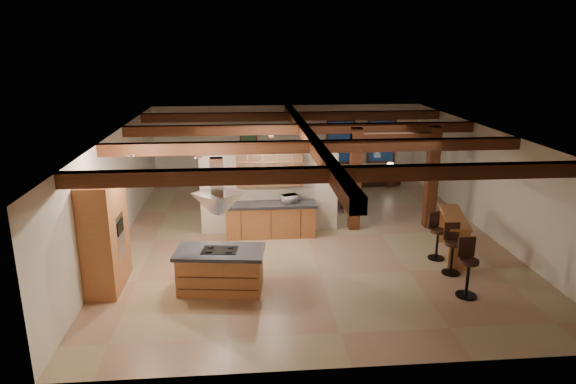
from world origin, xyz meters
name	(u,v)px	position (x,y,z in m)	size (l,w,h in m)	color
ground	(307,236)	(0.00, 0.00, 0.00)	(12.00, 12.00, 0.00)	tan
room_walls	(308,173)	(0.00, 0.00, 1.78)	(12.00, 12.00, 12.00)	beige
ceiling_beams	(308,137)	(0.00, 0.00, 2.76)	(10.00, 12.00, 0.28)	#3A150E
timber_posts	(394,168)	(2.50, 0.50, 1.76)	(2.50, 0.30, 2.90)	#3A150E
partition_wall	(269,194)	(-1.00, 0.50, 1.10)	(3.80, 0.18, 2.20)	beige
pantry_cabinet	(105,234)	(-4.67, -2.60, 1.20)	(0.67, 1.60, 2.40)	#A06833
back_counter	(270,219)	(-1.00, 0.11, 0.48)	(2.50, 0.66, 0.94)	#A06833
upper_display_cabinet	(270,169)	(-1.00, 0.31, 1.85)	(1.80, 0.36, 0.95)	#A06833
range_hood	(218,211)	(-2.24, -3.02, 1.78)	(1.10, 1.10, 1.40)	silver
back_windows	(361,141)	(2.80, 5.93, 1.50)	(2.70, 0.07, 1.70)	#3A150E
framed_art	(248,138)	(-1.50, 5.94, 1.70)	(0.65, 0.05, 0.85)	#3A150E
recessed_cans	(205,149)	(-2.53, -1.93, 2.87)	(3.16, 2.46, 0.03)	silver
kitchen_island	(221,270)	(-2.24, -3.02, 0.46)	(1.97, 1.21, 0.92)	#A06833
dining_table	(315,195)	(0.61, 2.83, 0.34)	(1.92, 1.07, 0.68)	#3A1A0E
sofa	(373,177)	(3.11, 5.17, 0.29)	(1.96, 0.76, 0.57)	black
microwave	(289,199)	(-0.48, 0.11, 1.05)	(0.41, 0.28, 0.23)	#B9B9BE
bar_counter	(453,229)	(3.43, -1.62, 0.70)	(0.93, 2.03, 1.04)	#A06833
side_table	(390,179)	(3.70, 4.94, 0.26)	(0.42, 0.42, 0.52)	#3A150E
table_lamp	(390,166)	(3.70, 4.94, 0.77)	(0.30, 0.30, 0.35)	black
bar_stool_a	(468,267)	(2.89, -3.72, 0.63)	(0.44, 0.44, 1.25)	black
bar_stool_b	(452,249)	(3.00, -2.63, 0.60)	(0.41, 0.41, 1.18)	black
bar_stool_c	(436,236)	(2.96, -1.78, 0.59)	(0.44, 0.45, 1.15)	black
dining_chairs	(315,187)	(0.61, 2.83, 0.59)	(1.94, 1.94, 1.16)	#3A150E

